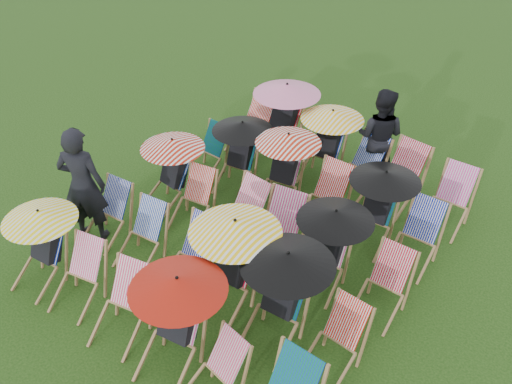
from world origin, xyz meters
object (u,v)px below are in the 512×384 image
Objects in this scene: deckchair_29 at (449,200)px; person_left at (83,185)px; deckchair_0 at (40,246)px; person_rear at (379,136)px.

person_left is at bearing -141.09° from deckchair_29.
deckchair_29 is (4.04, 4.65, -0.17)m from deckchair_0.
person_rear reaches higher than deckchair_0.
person_left reaches higher than deckchair_29.
deckchair_29 is 5.65m from person_left.
person_rear is (2.52, 5.12, 0.24)m from deckchair_0.
deckchair_29 is 1.64m from person_rear.
person_rear is at bearing -152.00° from person_left.
person_left is 1.10× the size of person_rear.
deckchair_0 is 0.69× the size of person_rear.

